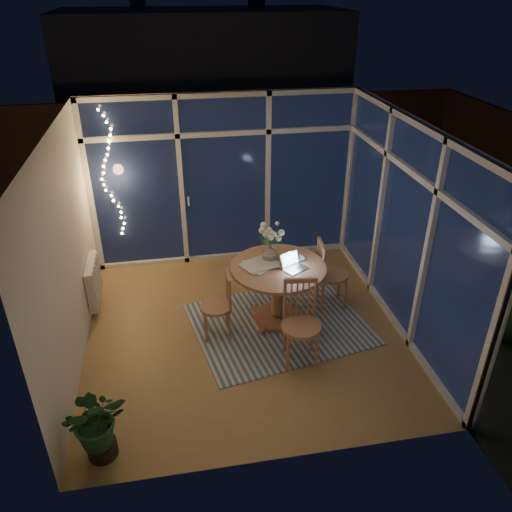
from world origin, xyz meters
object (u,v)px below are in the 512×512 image
object	(u,v)px
dining_table	(278,294)
chair_left	(216,305)
potted_plant	(98,426)
chair_front	(301,325)
chair_right	(332,273)
flower_vase	(269,252)
laptop	(295,262)

from	to	relation	value
dining_table	chair_left	size ratio (longest dim) A/B	1.34
chair_left	dining_table	bearing A→B (deg)	102.16
chair_left	potted_plant	distance (m)	2.07
chair_left	chair_front	xyz separation A→B (m)	(0.91, -0.66, 0.07)
chair_left	chair_front	size ratio (longest dim) A/B	0.87
chair_right	chair_front	xyz separation A→B (m)	(-0.71, -1.06, 0.03)
chair_front	flower_vase	distance (m)	1.11
chair_left	chair_right	bearing A→B (deg)	104.38
dining_table	flower_vase	xyz separation A→B (m)	(-0.08, 0.19, 0.52)
flower_vase	chair_right	bearing A→B (deg)	2.76
chair_left	chair_right	distance (m)	1.67
chair_left	flower_vase	distance (m)	0.95
chair_front	potted_plant	bearing A→B (deg)	-149.57
potted_plant	dining_table	bearing A→B (deg)	40.80
dining_table	chair_left	world-z (taller)	chair_left
laptop	potted_plant	world-z (taller)	laptop
dining_table	chair_right	size ratio (longest dim) A/B	1.22
chair_front	potted_plant	size ratio (longest dim) A/B	1.37
chair_right	potted_plant	xyz separation A→B (m)	(-2.89, -2.03, -0.11)
dining_table	chair_front	bearing A→B (deg)	-83.73
chair_front	laptop	world-z (taller)	chair_front
chair_left	laptop	size ratio (longest dim) A/B	3.13
laptop	flower_vase	bearing A→B (deg)	102.82
dining_table	flower_vase	size ratio (longest dim) A/B	5.74
dining_table	potted_plant	size ratio (longest dim) A/B	1.58
chair_left	flower_vase	world-z (taller)	flower_vase
laptop	chair_front	bearing A→B (deg)	-127.01
chair_left	flower_vase	xyz separation A→B (m)	(0.74, 0.36, 0.48)
chair_front	flower_vase	world-z (taller)	chair_front
chair_left	chair_front	bearing A→B (deg)	54.35
dining_table	chair_front	distance (m)	0.84
potted_plant	chair_right	bearing A→B (deg)	35.12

